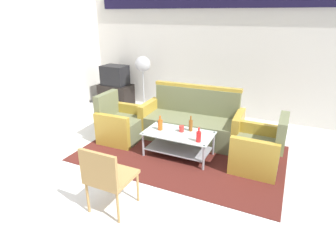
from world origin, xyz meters
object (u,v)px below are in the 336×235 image
(bottle_orange, at_px, (160,125))
(armchair_right, at_px, (259,151))
(pedestal_fan, at_px, (143,67))
(couch, at_px, (192,123))
(television, at_px, (115,75))
(tv_stand, at_px, (116,95))
(coffee_table, at_px, (179,141))
(armchair_left, at_px, (121,125))
(bottle_brown, at_px, (191,125))
(cup, at_px, (181,129))
(bottle_red, at_px, (199,136))
(wicker_chair, at_px, (107,175))

(bottle_orange, bearing_deg, armchair_right, 6.52)
(bottle_orange, xyz_separation_m, pedestal_fan, (-1.38, 1.87, 0.51))
(couch, distance_m, television, 2.72)
(armchair_right, distance_m, television, 4.08)
(bottle_orange, bearing_deg, pedestal_fan, 126.48)
(bottle_orange, height_order, tv_stand, bottle_orange)
(bottle_orange, bearing_deg, television, 139.82)
(coffee_table, relative_size, pedestal_fan, 0.87)
(couch, bearing_deg, armchair_right, 154.79)
(armchair_left, distance_m, television, 2.16)
(couch, distance_m, pedestal_fan, 2.14)
(bottle_brown, relative_size, tv_stand, 0.32)
(tv_stand, height_order, television, television)
(armchair_right, height_order, cup, armchair_right)
(couch, distance_m, bottle_brown, 0.60)
(armchair_right, height_order, bottle_orange, armchair_right)
(couch, distance_m, armchair_right, 1.37)
(bottle_red, bearing_deg, armchair_left, 169.25)
(armchair_right, height_order, bottle_red, armchair_right)
(coffee_table, height_order, bottle_brown, bottle_brown)
(bottle_red, relative_size, wicker_chair, 0.27)
(tv_stand, distance_m, pedestal_fan, 1.08)
(coffee_table, height_order, tv_stand, tv_stand)
(television, bearing_deg, pedestal_fan, -175.91)
(bottle_brown, distance_m, pedestal_fan, 2.56)
(coffee_table, xyz_separation_m, bottle_orange, (-0.32, -0.02, 0.23))
(bottle_red, xyz_separation_m, wicker_chair, (-0.60, -1.41, -0.00))
(bottle_orange, distance_m, cup, 0.35)
(bottle_brown, height_order, wicker_chair, wicker_chair)
(coffee_table, bearing_deg, couch, 92.96)
(couch, height_order, pedestal_fan, pedestal_fan)
(armchair_right, distance_m, bottle_brown, 1.11)
(pedestal_fan, bearing_deg, cup, -46.07)
(bottle_red, relative_size, pedestal_fan, 0.18)
(armchair_right, xyz_separation_m, bottle_brown, (-1.08, -0.01, 0.22))
(bottle_red, bearing_deg, tv_stand, 145.45)
(bottle_red, bearing_deg, television, 145.42)
(armchair_right, relative_size, coffee_table, 0.77)
(cup, relative_size, tv_stand, 0.12)
(bottle_orange, height_order, cup, bottle_orange)
(bottle_orange, xyz_separation_m, cup, (0.34, 0.08, -0.04))
(cup, xyz_separation_m, pedestal_fan, (-1.73, 1.79, 0.55))
(armchair_right, relative_size, television, 1.41)
(armchair_right, xyz_separation_m, television, (-3.71, 1.65, 0.47))
(coffee_table, distance_m, cup, 0.20)
(bottle_orange, xyz_separation_m, television, (-2.16, 1.82, 0.26))
(coffee_table, xyz_separation_m, television, (-2.48, 1.80, 0.49))
(bottle_orange, height_order, bottle_brown, bottle_brown)
(armchair_left, distance_m, bottle_brown, 1.37)
(bottle_red, relative_size, television, 0.37)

